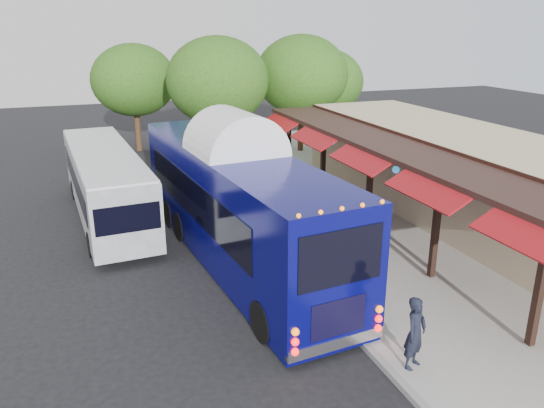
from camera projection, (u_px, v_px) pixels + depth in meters
name	position (u px, v px, depth m)	size (l,w,h in m)	color
ground	(322.00, 303.00, 15.51)	(90.00, 90.00, 0.00)	black
sidewalk	(394.00, 231.00, 20.68)	(10.00, 40.00, 0.15)	#9E9B93
curb	(275.00, 249.00, 19.06)	(0.20, 40.00, 0.16)	gray
station_shelter	(470.00, 179.00, 21.21)	(8.15, 20.00, 3.60)	#C6B689
coach_bus	(236.00, 199.00, 17.61)	(3.89, 13.03, 4.11)	#070755
city_bus	(106.00, 181.00, 21.79)	(3.07, 10.92, 2.90)	gray
ped_a	(415.00, 333.00, 12.12)	(0.65, 0.43, 1.78)	black
ped_b	(333.00, 207.00, 20.64)	(0.80, 0.63, 1.65)	black
ped_c	(287.00, 205.00, 20.91)	(0.96, 0.40, 1.65)	black
ped_d	(303.00, 201.00, 21.12)	(1.16, 0.67, 1.80)	black
sign_board	(359.00, 230.00, 18.75)	(0.21, 0.42, 0.97)	black
tree_left	(218.00, 81.00, 28.96)	(5.62, 5.62, 7.20)	#382314
tree_mid	(302.00, 75.00, 32.08)	(5.63, 5.63, 7.21)	#382314
tree_right	(325.00, 82.00, 34.22)	(4.90, 4.90, 6.28)	#382314
tree_far	(134.00, 80.00, 32.72)	(5.21, 5.21, 6.67)	#382314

